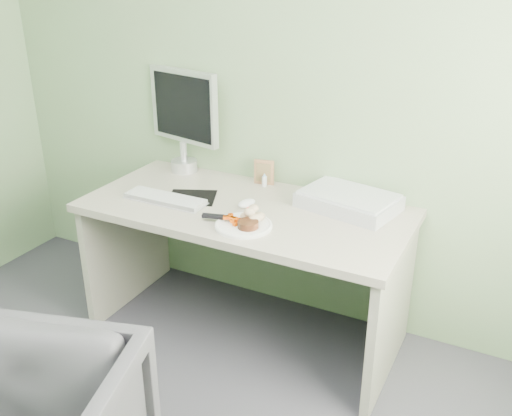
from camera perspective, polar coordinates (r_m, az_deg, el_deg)
The scene contains 14 objects.
wall_back at distance 2.93m, azimuth 2.34°, elevation 14.01°, with size 3.50×3.50×0.00m, color gray.
desk at distance 2.86m, azimuth -1.08°, elevation -3.23°, with size 1.60×0.75×0.73m.
plate at distance 2.57m, azimuth -1.25°, elevation -1.77°, with size 0.26×0.26×0.01m, color white.
steak at distance 2.53m, azimuth -0.80°, elevation -1.65°, with size 0.09×0.09×0.03m, color black.
potato_pile at distance 2.60m, azimuth -0.21°, elevation -0.64°, with size 0.10×0.08×0.06m, color #A37B4F.
carrot_heap at distance 2.58m, azimuth -2.49°, elevation -1.01°, with size 0.07×0.06×0.04m, color #DE4A04.
steak_knife at distance 2.61m, azimuth -3.44°, elevation -0.93°, with size 0.26×0.09×0.02m.
mousepad at distance 2.90m, azimuth -6.43°, elevation 1.05°, with size 0.23×0.21×0.00m, color black.
keyboard at distance 2.88m, azimuth -9.07°, elevation 0.97°, with size 0.42×0.12×0.02m, color white.
computer_mouse at distance 2.78m, azimuth -0.94°, elevation 0.47°, with size 0.06×0.10×0.04m, color white.
photo_frame at distance 3.04m, azimuth 0.82°, elevation 3.60°, with size 0.11×0.01×0.13m, color #9E6B49.
eyedrop_bottle at distance 3.02m, azimuth 0.85°, elevation 2.77°, with size 0.03×0.03×0.08m.
scanner at distance 2.79m, azimuth 9.24°, elevation 0.63°, with size 0.45×0.30×0.07m, color silver.
monitor at distance 3.20m, azimuth -7.25°, elevation 9.22°, with size 0.47×0.17×0.57m.
Camera 1 is at (1.20, -0.62, 1.85)m, focal length 40.00 mm.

